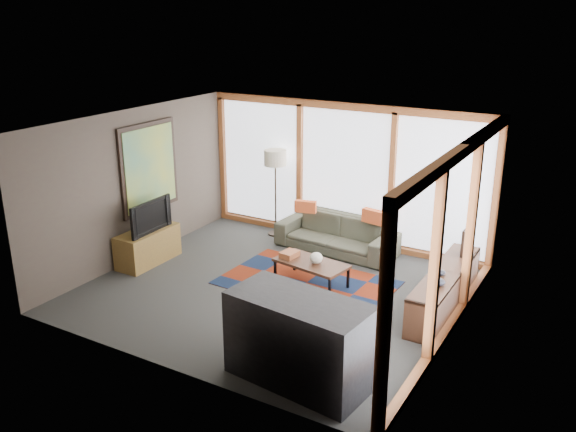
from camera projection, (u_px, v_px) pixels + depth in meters
The scene contains 17 objects.
ground at pixel (275, 290), 9.47m from camera, with size 5.50×5.50×0.00m, color #2E2E2B.
room_envelope at pixel (322, 191), 9.19m from camera, with size 5.52×5.02×2.62m.
rug at pixel (307, 283), 9.71m from camera, with size 2.65×1.70×0.01m, color #661D0B.
sofa at pixel (336, 234), 10.91m from camera, with size 2.16×0.84×0.63m, color #393A2C.
pillow_left at pixel (305, 207), 11.05m from camera, with size 0.39×0.12×0.21m, color #D25225.
pillow_right at pixel (374, 217), 10.48m from camera, with size 0.43×0.13×0.24m, color #D25225.
floor_lamp at pixel (276, 193), 11.52m from camera, with size 0.42×0.42×1.67m, color black, non-canonical shape.
coffee_table at pixel (311, 273), 9.61m from camera, with size 1.15×0.57×0.38m, color #372316, non-canonical shape.
book_stack at pixel (289, 254), 9.72m from camera, with size 0.22×0.28×0.09m, color #9A512C.
vase at pixel (316, 258), 9.47m from camera, with size 0.21×0.21×0.18m, color beige.
bookshelf at pixel (445, 289), 8.82m from camera, with size 0.42×2.32×0.58m, color #372316, non-canonical shape.
bowl_a at pixel (438, 282), 8.28m from camera, with size 0.19×0.19×0.10m, color black.
bowl_b at pixel (440, 272), 8.60m from camera, with size 0.15×0.15×0.08m, color black.
shelf_picture at pixel (465, 241), 9.25m from camera, with size 0.04×0.32×0.43m, color black.
tv_console at pixel (148, 246), 10.42m from camera, with size 0.48×1.16×0.58m, color brown.
television at pixel (147, 216), 10.19m from camera, with size 0.96×0.13×0.55m, color black.
bar_counter at pixel (299, 340), 7.02m from camera, with size 1.66×0.78×1.05m, color black.
Camera 1 is at (4.46, -7.33, 4.17)m, focal length 38.00 mm.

